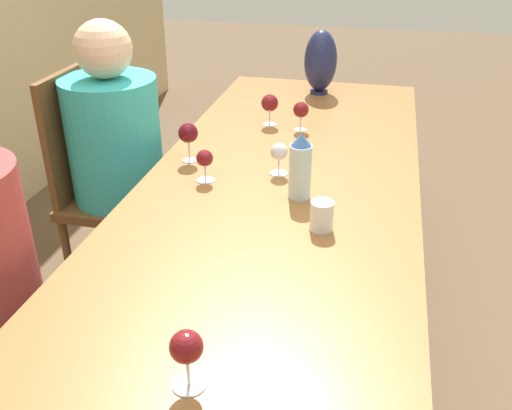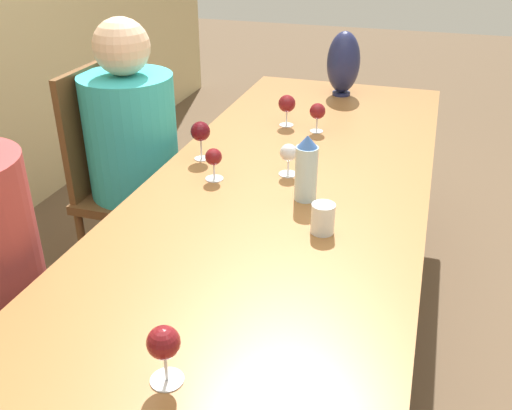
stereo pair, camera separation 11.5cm
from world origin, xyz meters
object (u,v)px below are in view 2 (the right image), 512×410
(wine_glass_2, at_px, (214,158))
(wine_glass_5, at_px, (200,132))
(wine_glass_1, at_px, (163,344))
(wine_glass_4, at_px, (289,154))
(wine_glass_3, at_px, (317,112))
(vase, at_px, (343,63))
(wine_glass_6, at_px, (287,104))
(chair_far, at_px, (120,177))
(water_tumbler, at_px, (323,218))
(water_bottle, at_px, (306,169))
(person_far, at_px, (137,155))

(wine_glass_2, height_order, wine_glass_5, wine_glass_5)
(wine_glass_1, relative_size, wine_glass_4, 1.16)
(wine_glass_1, relative_size, wine_glass_2, 1.17)
(wine_glass_2, xyz_separation_m, wine_glass_3, (0.58, -0.25, 0.01))
(vase, xyz_separation_m, wine_glass_4, (-1.03, 0.01, -0.08))
(wine_glass_6, distance_m, chair_far, 0.81)
(vase, distance_m, wine_glass_4, 1.03)
(wine_glass_1, height_order, wine_glass_5, wine_glass_5)
(water_tumbler, bearing_deg, wine_glass_2, 60.50)
(wine_glass_1, bearing_deg, wine_glass_5, 18.60)
(wine_glass_6, bearing_deg, wine_glass_3, -104.40)
(vase, height_order, wine_glass_2, vase)
(water_tumbler, relative_size, wine_glass_4, 0.79)
(wine_glass_6, bearing_deg, water_bottle, -160.28)
(vase, height_order, wine_glass_4, vase)
(wine_glass_6, bearing_deg, chair_far, 116.52)
(wine_glass_5, bearing_deg, water_tumbler, -126.14)
(vase, bearing_deg, wine_glass_1, -179.98)
(wine_glass_2, relative_size, wine_glass_4, 0.99)
(wine_glass_3, xyz_separation_m, person_far, (-0.30, 0.72, -0.17))
(vase, bearing_deg, water_bottle, -175.73)
(wine_glass_6, xyz_separation_m, chair_far, (-0.33, 0.67, -0.30))
(water_tumbler, xyz_separation_m, wine_glass_6, (0.87, 0.34, 0.05))
(vase, height_order, wine_glass_1, vase)
(wine_glass_5, bearing_deg, vase, -20.41)
(water_bottle, distance_m, vase, 1.20)
(water_bottle, height_order, person_far, person_far)
(water_tumbler, xyz_separation_m, wine_glass_1, (-0.69, 0.19, 0.05))
(wine_glass_6, bearing_deg, wine_glass_2, 170.41)
(wine_glass_2, distance_m, wine_glass_6, 0.63)
(water_tumbler, bearing_deg, wine_glass_3, 13.16)
(wine_glass_5, height_order, person_far, person_far)
(vase, bearing_deg, person_far, 139.80)
(water_bottle, distance_m, wine_glass_5, 0.50)
(water_tumbler, xyz_separation_m, person_far, (0.54, 0.92, -0.13))
(water_bottle, xyz_separation_m, wine_glass_6, (0.67, 0.24, -0.01))
(water_bottle, distance_m, wine_glass_2, 0.35)
(water_bottle, relative_size, wine_glass_1, 1.65)
(vase, bearing_deg, wine_glass_2, 167.39)
(wine_glass_6, bearing_deg, wine_glass_5, 154.95)
(wine_glass_5, relative_size, wine_glass_6, 1.09)
(wine_glass_5, bearing_deg, wine_glass_1, -161.40)
(chair_far, bearing_deg, wine_glass_4, -101.72)
(water_bottle, distance_m, wine_glass_1, 0.89)
(vase, distance_m, wine_glass_2, 1.18)
(wine_glass_3, distance_m, chair_far, 0.91)
(wine_glass_1, xyz_separation_m, chair_far, (1.23, 0.82, -0.30))
(water_bottle, relative_size, wine_glass_5, 1.50)
(water_bottle, relative_size, wine_glass_3, 1.80)
(wine_glass_5, height_order, wine_glass_6, wine_glass_5)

